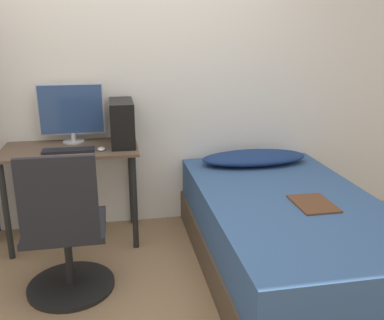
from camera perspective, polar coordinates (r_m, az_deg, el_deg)
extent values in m
cube|color=silver|center=(3.58, -7.75, 10.77)|extent=(8.00, 0.05, 2.50)
cube|color=brown|center=(3.39, -15.93, 1.39)|extent=(1.02, 0.55, 0.02)
cylinder|color=black|center=(3.37, -23.53, -6.37)|extent=(0.04, 0.04, 0.75)
cylinder|color=black|center=(3.28, -7.68, -5.68)|extent=(0.04, 0.04, 0.75)
cylinder|color=black|center=(3.78, -22.13, -3.71)|extent=(0.04, 0.04, 0.75)
cylinder|color=black|center=(3.70, -8.08, -3.02)|extent=(0.04, 0.04, 0.75)
cylinder|color=black|center=(3.04, -15.77, -15.78)|extent=(0.56, 0.56, 0.03)
cylinder|color=black|center=(2.94, -16.10, -12.31)|extent=(0.05, 0.05, 0.39)
cube|color=black|center=(2.84, -16.46, -8.50)|extent=(0.49, 0.49, 0.04)
cube|color=black|center=(2.53, -17.44, -5.09)|extent=(0.44, 0.04, 0.51)
cube|color=#4C3D2D|center=(3.14, 12.39, -12.08)|extent=(1.17, 2.04, 0.25)
cube|color=#33517F|center=(3.02, 12.72, -7.53)|extent=(1.13, 2.00, 0.30)
ellipsoid|color=navy|center=(3.61, 8.27, 0.31)|extent=(0.89, 0.36, 0.11)
cube|color=#56331E|center=(2.88, 15.87, -5.62)|extent=(0.24, 0.32, 0.01)
cylinder|color=#B7B7BC|center=(3.55, -15.48, 2.40)|extent=(0.17, 0.17, 0.01)
cylinder|color=#B7B7BC|center=(3.54, -15.53, 2.99)|extent=(0.04, 0.04, 0.07)
cube|color=#B7B7BC|center=(3.50, -15.81, 6.54)|extent=(0.51, 0.01, 0.40)
cube|color=navy|center=(3.49, -15.82, 6.51)|extent=(0.48, 0.01, 0.38)
cube|color=black|center=(3.27, -16.14, 1.23)|extent=(0.38, 0.12, 0.02)
cube|color=black|center=(3.37, -9.33, 4.94)|extent=(0.18, 0.42, 0.34)
ellipsoid|color=silver|center=(3.26, -11.99, 1.46)|extent=(0.06, 0.09, 0.02)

